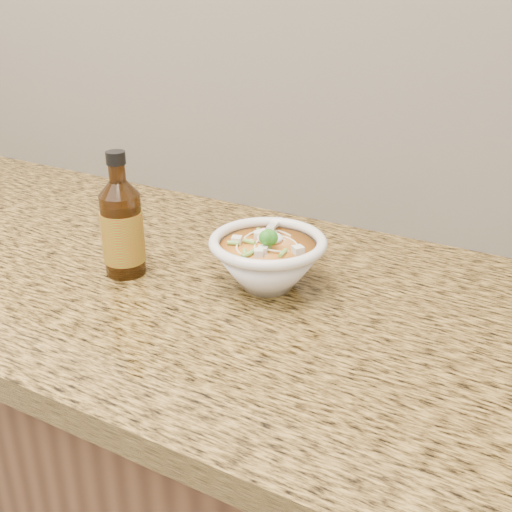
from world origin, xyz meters
The scene contains 4 objects.
cabinet centered at (0.00, 1.68, 0.43)m, with size 4.00×0.65×0.86m, color #351E0F.
counter_slab centered at (0.00, 1.68, 0.88)m, with size 4.00×0.68×0.04m, color olive.
soup_bowl centered at (0.35, 1.70, 0.94)m, with size 0.17×0.19×0.10m.
hot_sauce_bottle centered at (0.14, 1.63, 0.97)m, with size 0.08×0.08×0.20m.
Camera 1 is at (0.76, 0.94, 1.35)m, focal length 45.00 mm.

